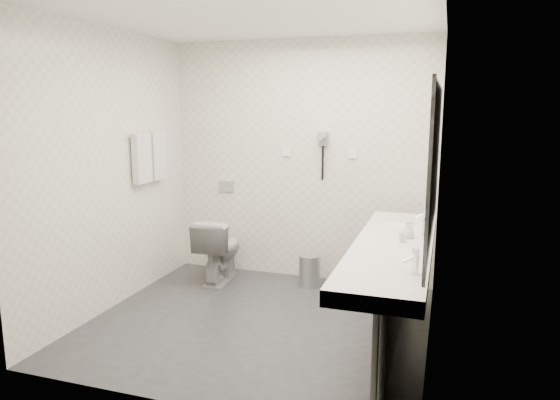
% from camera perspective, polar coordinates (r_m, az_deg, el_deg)
% --- Properties ---
extents(floor, '(2.80, 2.80, 0.00)m').
position_cam_1_polar(floor, '(4.51, -2.47, -13.47)').
color(floor, '#2E2E33').
rests_on(floor, ground).
extents(ceiling, '(2.80, 2.80, 0.00)m').
position_cam_1_polar(ceiling, '(4.18, -2.76, 19.71)').
color(ceiling, white).
rests_on(ceiling, wall_back).
extents(wall_back, '(2.80, 0.00, 2.80)m').
position_cam_1_polar(wall_back, '(5.39, 2.30, 4.28)').
color(wall_back, white).
rests_on(wall_back, floor).
extents(wall_front, '(2.80, 0.00, 2.80)m').
position_cam_1_polar(wall_front, '(3.00, -11.43, -0.83)').
color(wall_front, white).
rests_on(wall_front, floor).
extents(wall_left, '(0.00, 2.60, 2.60)m').
position_cam_1_polar(wall_left, '(4.83, -18.35, 3.06)').
color(wall_left, white).
rests_on(wall_left, floor).
extents(wall_right, '(0.00, 2.60, 2.60)m').
position_cam_1_polar(wall_right, '(3.90, 17.04, 1.48)').
color(wall_right, white).
rests_on(wall_right, floor).
extents(vanity_counter, '(0.55, 2.20, 0.10)m').
position_cam_1_polar(vanity_counter, '(3.81, 12.45, -5.43)').
color(vanity_counter, white).
rests_on(vanity_counter, floor).
extents(vanity_panel, '(0.03, 2.15, 0.75)m').
position_cam_1_polar(vanity_panel, '(3.94, 12.57, -11.41)').
color(vanity_panel, gray).
rests_on(vanity_panel, floor).
extents(vanity_post_near, '(0.06, 0.06, 0.75)m').
position_cam_1_polar(vanity_post_near, '(3.00, 11.07, -18.66)').
color(vanity_post_near, silver).
rests_on(vanity_post_near, floor).
extents(vanity_post_far, '(0.06, 0.06, 0.75)m').
position_cam_1_polar(vanity_post_far, '(4.92, 14.15, -7.05)').
color(vanity_post_far, silver).
rests_on(vanity_post_far, floor).
extents(mirror, '(0.02, 2.20, 1.05)m').
position_cam_1_polar(mirror, '(3.67, 16.89, 4.12)').
color(mirror, '#B2BCC6').
rests_on(mirror, wall_right).
extents(basin_near, '(0.40, 0.31, 0.05)m').
position_cam_1_polar(basin_near, '(3.18, 11.26, -7.91)').
color(basin_near, white).
rests_on(basin_near, vanity_counter).
extents(basin_far, '(0.40, 0.31, 0.05)m').
position_cam_1_polar(basin_far, '(4.43, 13.33, -2.78)').
color(basin_far, white).
rests_on(basin_far, vanity_counter).
extents(faucet_near, '(0.04, 0.04, 0.15)m').
position_cam_1_polar(faucet_near, '(3.14, 14.88, -6.59)').
color(faucet_near, silver).
rests_on(faucet_near, vanity_counter).
extents(faucet_far, '(0.04, 0.04, 0.15)m').
position_cam_1_polar(faucet_far, '(4.40, 15.91, -1.79)').
color(faucet_far, silver).
rests_on(faucet_far, vanity_counter).
extents(soap_bottle_a, '(0.05, 0.05, 0.10)m').
position_cam_1_polar(soap_bottle_a, '(3.83, 13.49, -3.87)').
color(soap_bottle_a, silver).
rests_on(soap_bottle_a, vanity_counter).
extents(soap_bottle_b, '(0.09, 0.09, 0.10)m').
position_cam_1_polar(soap_bottle_b, '(3.95, 14.24, -3.47)').
color(soap_bottle_b, silver).
rests_on(soap_bottle_b, vanity_counter).
extents(glass_left, '(0.08, 0.08, 0.11)m').
position_cam_1_polar(glass_left, '(3.98, 14.24, -3.26)').
color(glass_left, silver).
rests_on(glass_left, vanity_counter).
extents(glass_right, '(0.08, 0.08, 0.12)m').
position_cam_1_polar(glass_right, '(4.09, 16.09, -2.89)').
color(glass_right, silver).
rests_on(glass_right, vanity_counter).
extents(toilet, '(0.43, 0.70, 0.68)m').
position_cam_1_polar(toilet, '(5.44, -6.82, -5.48)').
color(toilet, white).
rests_on(toilet, floor).
extents(flush_plate, '(0.18, 0.02, 0.12)m').
position_cam_1_polar(flush_plate, '(5.70, -6.01, 1.53)').
color(flush_plate, '#B2B5BA').
rests_on(flush_plate, wall_back).
extents(pedal_bin, '(0.29, 0.29, 0.31)m').
position_cam_1_polar(pedal_bin, '(5.31, 3.33, -7.93)').
color(pedal_bin, '#B2B5BA').
rests_on(pedal_bin, floor).
extents(bin_lid, '(0.22, 0.22, 0.02)m').
position_cam_1_polar(bin_lid, '(5.26, 3.35, -6.24)').
color(bin_lid, '#B2B5BA').
rests_on(bin_lid, pedal_bin).
extents(towel_rail, '(0.02, 0.62, 0.02)m').
position_cam_1_polar(towel_rail, '(5.23, -14.51, 7.08)').
color(towel_rail, silver).
rests_on(towel_rail, wall_left).
extents(towel_near, '(0.07, 0.24, 0.48)m').
position_cam_1_polar(towel_near, '(5.13, -15.15, 4.52)').
color(towel_near, silver).
rests_on(towel_near, towel_rail).
extents(towel_far, '(0.07, 0.24, 0.48)m').
position_cam_1_polar(towel_far, '(5.36, -13.51, 4.83)').
color(towel_far, silver).
rests_on(towel_far, towel_rail).
extents(dryer_cradle, '(0.10, 0.04, 0.14)m').
position_cam_1_polar(dryer_cradle, '(5.27, 4.86, 6.85)').
color(dryer_cradle, gray).
rests_on(dryer_cradle, wall_back).
extents(dryer_barrel, '(0.08, 0.14, 0.08)m').
position_cam_1_polar(dryer_barrel, '(5.20, 4.69, 7.14)').
color(dryer_barrel, gray).
rests_on(dryer_barrel, dryer_cradle).
extents(dryer_cord, '(0.02, 0.02, 0.35)m').
position_cam_1_polar(dryer_cord, '(5.28, 4.78, 4.13)').
color(dryer_cord, black).
rests_on(dryer_cord, dryer_cradle).
extents(switch_plate_a, '(0.09, 0.02, 0.09)m').
position_cam_1_polar(switch_plate_a, '(5.41, 0.74, 5.38)').
color(switch_plate_a, white).
rests_on(switch_plate_a, wall_back).
extents(switch_plate_b, '(0.09, 0.02, 0.09)m').
position_cam_1_polar(switch_plate_b, '(5.24, 8.08, 5.12)').
color(switch_plate_b, white).
rests_on(switch_plate_b, wall_back).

